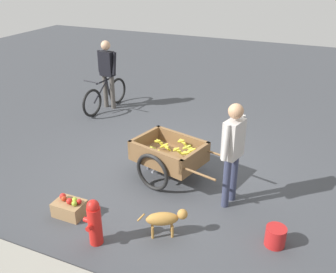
% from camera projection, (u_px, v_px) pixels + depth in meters
% --- Properties ---
extents(ground_plane, '(24.00, 24.00, 0.00)m').
position_uv_depth(ground_plane, '(167.00, 174.00, 6.43)').
color(ground_plane, '#3D3F44').
extents(fruit_cart, '(1.79, 1.15, 0.71)m').
position_uv_depth(fruit_cart, '(170.00, 155.00, 6.13)').
color(fruit_cart, brown).
rests_on(fruit_cart, ground).
extents(vendor_person, '(0.28, 0.57, 1.62)m').
position_uv_depth(vendor_person, '(233.00, 146.00, 5.27)').
color(vendor_person, '#333851').
rests_on(vendor_person, ground).
extents(bicycle, '(0.46, 1.66, 0.85)m').
position_uv_depth(bicycle, '(105.00, 96.00, 9.02)').
color(bicycle, black).
rests_on(bicycle, ground).
extents(cyclist_person, '(0.52, 0.23, 1.66)m').
position_uv_depth(cyclist_person, '(107.00, 68.00, 8.85)').
color(cyclist_person, '#4C4742').
rests_on(cyclist_person, ground).
extents(dog, '(0.61, 0.38, 0.40)m').
position_uv_depth(dog, '(165.00, 219.00, 4.91)').
color(dog, '#AD7A38').
rests_on(dog, ground).
extents(fire_hydrant, '(0.25, 0.25, 0.67)m').
position_uv_depth(fire_hydrant, '(94.00, 222.00, 4.74)').
color(fire_hydrant, red).
rests_on(fire_hydrant, ground).
extents(plastic_bucket, '(0.27, 0.27, 0.27)m').
position_uv_depth(plastic_bucket, '(275.00, 236.00, 4.79)').
color(plastic_bucket, '#B21E1E').
rests_on(plastic_bucket, ground).
extents(mixed_fruit_crate, '(0.44, 0.32, 0.31)m').
position_uv_depth(mixed_fruit_crate, '(70.00, 208.00, 5.36)').
color(mixed_fruit_crate, '#99754C').
rests_on(mixed_fruit_crate, ground).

